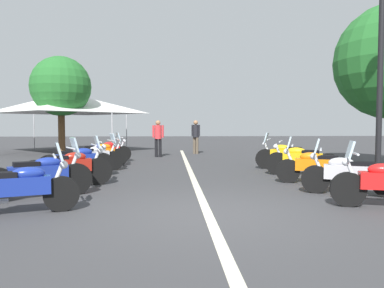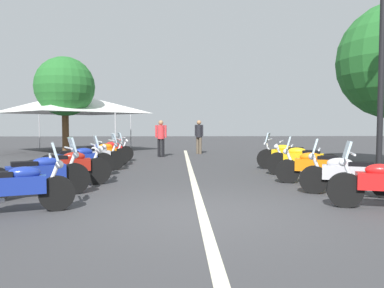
# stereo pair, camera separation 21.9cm
# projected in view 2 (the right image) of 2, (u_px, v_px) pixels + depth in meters

# --- Properties ---
(ground_plane) EXTENTS (80.00, 80.00, 0.00)m
(ground_plane) POSITION_uv_depth(u_px,v_px,m) (202.00, 215.00, 6.09)
(ground_plane) COLOR #38383A
(lane_centre_stripe) EXTENTS (19.65, 0.16, 0.01)m
(lane_centre_stripe) POSITION_uv_depth(u_px,v_px,m) (191.00, 173.00, 11.16)
(lane_centre_stripe) COLOR beige
(lane_centre_stripe) RESTS_ON ground_plane
(motorcycle_left_row_0) EXTENTS (0.90, 1.92, 1.19)m
(motorcycle_left_row_0) POSITION_uv_depth(u_px,v_px,m) (15.00, 187.00, 6.11)
(motorcycle_left_row_0) COLOR black
(motorcycle_left_row_0) RESTS_ON ground_plane
(motorcycle_left_row_1) EXTENTS (1.18, 1.95, 1.23)m
(motorcycle_left_row_1) POSITION_uv_depth(u_px,v_px,m) (38.00, 174.00, 7.48)
(motorcycle_left_row_1) COLOR black
(motorcycle_left_row_1) RESTS_ON ground_plane
(motorcycle_left_row_2) EXTENTS (0.98, 2.03, 1.23)m
(motorcycle_left_row_2) POSITION_uv_depth(u_px,v_px,m) (68.00, 167.00, 8.85)
(motorcycle_left_row_2) COLOR black
(motorcycle_left_row_2) RESTS_ON ground_plane
(motorcycle_left_row_3) EXTENTS (1.08, 1.98, 1.02)m
(motorcycle_left_row_3) POSITION_uv_depth(u_px,v_px,m) (78.00, 161.00, 10.39)
(motorcycle_left_row_3) COLOR black
(motorcycle_left_row_3) RESTS_ON ground_plane
(motorcycle_left_row_4) EXTENTS (1.05, 1.89, 1.21)m
(motorcycle_left_row_4) POSITION_uv_depth(u_px,v_px,m) (94.00, 157.00, 11.67)
(motorcycle_left_row_4) COLOR black
(motorcycle_left_row_4) RESTS_ON ground_plane
(motorcycle_left_row_5) EXTENTS (0.95, 2.01, 1.21)m
(motorcycle_left_row_5) POSITION_uv_depth(u_px,v_px,m) (101.00, 153.00, 13.06)
(motorcycle_left_row_5) COLOR black
(motorcycle_left_row_5) RESTS_ON ground_plane
(motorcycle_left_row_6) EXTENTS (1.01, 1.95, 1.00)m
(motorcycle_left_row_6) POSITION_uv_depth(u_px,v_px,m) (108.00, 151.00, 14.53)
(motorcycle_left_row_6) COLOR black
(motorcycle_left_row_6) RESTS_ON ground_plane
(motorcycle_right_row_1) EXTENTS (1.00, 1.89, 1.19)m
(motorcycle_right_row_1) POSITION_uv_depth(u_px,v_px,m) (347.00, 174.00, 7.68)
(motorcycle_right_row_1) COLOR black
(motorcycle_right_row_1) RESTS_ON ground_plane
(motorcycle_right_row_2) EXTENTS (0.96, 1.99, 1.19)m
(motorcycle_right_row_2) POSITION_uv_depth(u_px,v_px,m) (316.00, 166.00, 9.14)
(motorcycle_right_row_2) COLOR black
(motorcycle_right_row_2) RESTS_ON ground_plane
(motorcycle_right_row_3) EXTENTS (1.03, 2.00, 1.02)m
(motorcycle_right_row_3) POSITION_uv_depth(u_px,v_px,m) (303.00, 160.00, 10.60)
(motorcycle_right_row_3) COLOR black
(motorcycle_right_row_3) RESTS_ON ground_plane
(motorcycle_right_row_4) EXTENTS (1.03, 1.94, 1.23)m
(motorcycle_right_row_4) POSITION_uv_depth(u_px,v_px,m) (287.00, 155.00, 12.04)
(motorcycle_right_row_4) COLOR black
(motorcycle_right_row_4) RESTS_ON ground_plane
(street_lamp_twin_globe) EXTENTS (0.32, 1.22, 5.16)m
(street_lamp_twin_globe) POSITION_uv_depth(u_px,v_px,m) (382.00, 43.00, 8.99)
(street_lamp_twin_globe) COLOR black
(street_lamp_twin_globe) RESTS_ON ground_plane
(bystander_0) EXTENTS (0.39, 0.41, 1.70)m
(bystander_0) POSITION_uv_depth(u_px,v_px,m) (199.00, 134.00, 18.56)
(bystander_0) COLOR brown
(bystander_0) RESTS_ON ground_plane
(bystander_1) EXTENTS (0.32, 0.53, 1.68)m
(bystander_1) POSITION_uv_depth(u_px,v_px,m) (161.00, 135.00, 16.82)
(bystander_1) COLOR black
(bystander_1) RESTS_ON ground_plane
(roadside_tree_1) EXTENTS (2.85, 2.85, 4.75)m
(roadside_tree_1) POSITION_uv_depth(u_px,v_px,m) (65.00, 87.00, 17.69)
(roadside_tree_1) COLOR brown
(roadside_tree_1) RESTS_ON ground_plane
(event_tent) EXTENTS (6.28, 6.28, 3.20)m
(event_tent) POSITION_uv_depth(u_px,v_px,m) (72.00, 103.00, 19.97)
(event_tent) COLOR white
(event_tent) RESTS_ON ground_plane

